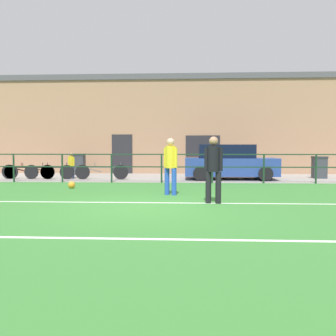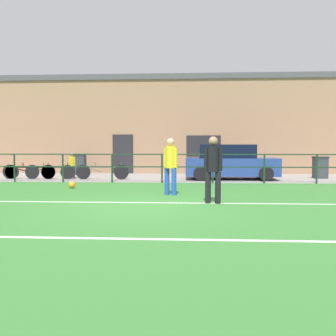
{
  "view_description": "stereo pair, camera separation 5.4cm",
  "coord_description": "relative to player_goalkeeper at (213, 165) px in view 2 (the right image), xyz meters",
  "views": [
    {
      "loc": [
        1.03,
        -8.47,
        1.38
      ],
      "look_at": [
        0.44,
        2.6,
        0.77
      ],
      "focal_mm": 39.28,
      "sensor_mm": 36.0,
      "label": 1
    },
    {
      "loc": [
        1.09,
        -8.46,
        1.38
      ],
      "look_at": [
        0.44,
        2.6,
        0.77
      ],
      "focal_mm": 39.28,
      "sensor_mm": 36.0,
      "label": 2
    }
  ],
  "objects": [
    {
      "name": "pavement_strip",
      "position": [
        -1.67,
        7.81,
        -0.94
      ],
      "size": [
        48.0,
        5.0,
        0.02
      ],
      "primitive_type": "cube",
      "color": "gray",
      "rests_on": "ground"
    },
    {
      "name": "player_striker",
      "position": [
        -1.14,
        1.57,
        0.0
      ],
      "size": [
        0.41,
        0.29,
        1.67
      ],
      "rotation": [
        0.0,
        0.0,
        5.74
      ],
      "color": "blue",
      "rests_on": "ground"
    },
    {
      "name": "soccer_ball_spare",
      "position": [
        -4.61,
        3.15,
        -0.83
      ],
      "size": [
        0.24,
        0.24,
        0.24
      ],
      "primitive_type": "sphere",
      "color": "orange",
      "rests_on": "ground"
    },
    {
      "name": "ground",
      "position": [
        -1.67,
        -0.69,
        -0.97
      ],
      "size": [
        60.0,
        44.0,
        0.04
      ],
      "primitive_type": "cube",
      "color": "#387A33"
    },
    {
      "name": "perimeter_fence",
      "position": [
        -1.67,
        5.31,
        -0.2
      ],
      "size": [
        36.07,
        0.07,
        1.15
      ],
      "color": "#193823",
      "rests_on": "ground"
    },
    {
      "name": "clubhouse_facade",
      "position": [
        -1.67,
        11.51,
        1.71
      ],
      "size": [
        28.0,
        2.56,
        5.29
      ],
      "color": "#A37A5B",
      "rests_on": "ground"
    },
    {
      "name": "player_goalkeeper",
      "position": [
        0.0,
        0.0,
        0.0
      ],
      "size": [
        0.45,
        0.29,
        1.66
      ],
      "rotation": [
        0.0,
        0.0,
        6.14
      ],
      "color": "black",
      "rests_on": "ground"
    },
    {
      "name": "bicycle_parked_3",
      "position": [
        -6.69,
        6.51,
        -0.6
      ],
      "size": [
        2.2,
        0.04,
        0.73
      ],
      "color": "black",
      "rests_on": "pavement_strip"
    },
    {
      "name": "trash_bin_1",
      "position": [
        5.25,
        7.6,
        -0.43
      ],
      "size": [
        0.6,
        0.51,
        0.99
      ],
      "color": "#33383D",
      "rests_on": "pavement_strip"
    },
    {
      "name": "bicycle_parked_0",
      "position": [
        -7.57,
        6.51,
        -0.6
      ],
      "size": [
        2.26,
        0.04,
        0.72
      ],
      "color": "black",
      "rests_on": "pavement_strip"
    },
    {
      "name": "trash_bin_0",
      "position": [
        -6.17,
        9.13,
        -0.38
      ],
      "size": [
        0.64,
        0.54,
        1.07
      ],
      "color": "#33383D",
      "rests_on": "pavement_strip"
    },
    {
      "name": "parked_car_red",
      "position": [
        1.17,
        6.96,
        -0.21
      ],
      "size": [
        3.94,
        1.87,
        1.51
      ],
      "color": "#28428E",
      "rests_on": "pavement_strip"
    },
    {
      "name": "field_line_hash",
      "position": [
        -1.67,
        -3.69,
        -0.94
      ],
      "size": [
        36.0,
        0.11,
        0.0
      ],
      "primitive_type": "cube",
      "color": "white",
      "rests_on": "ground"
    },
    {
      "name": "bicycle_parked_2",
      "position": [
        -4.37,
        6.51,
        -0.59
      ],
      "size": [
        2.32,
        0.04,
        0.74
      ],
      "color": "black",
      "rests_on": "pavement_strip"
    },
    {
      "name": "field_line_touchline",
      "position": [
        -1.67,
        -0.01,
        -0.94
      ],
      "size": [
        36.0,
        0.11,
        0.0
      ],
      "primitive_type": "cube",
      "color": "white",
      "rests_on": "ground"
    },
    {
      "name": "spectator_child",
      "position": [
        -5.85,
        6.99,
        -0.27
      ],
      "size": [
        0.31,
        0.2,
        1.14
      ],
      "rotation": [
        0.0,
        0.0,
        2.95
      ],
      "color": "#232D4C",
      "rests_on": "pavement_strip"
    },
    {
      "name": "bicycle_parked_1",
      "position": [
        -7.62,
        6.51,
        -0.59
      ],
      "size": [
        2.36,
        0.04,
        0.73
      ],
      "color": "black",
      "rests_on": "pavement_strip"
    }
  ]
}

